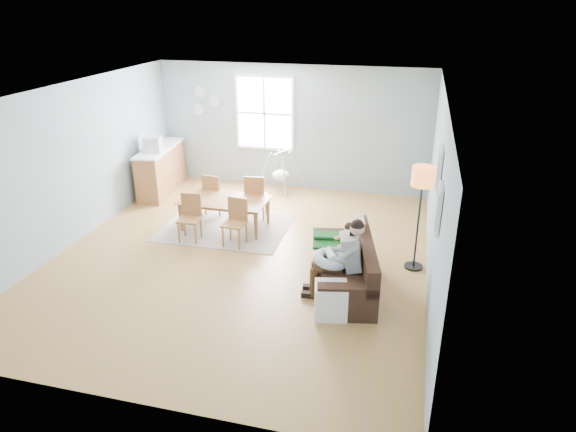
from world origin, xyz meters
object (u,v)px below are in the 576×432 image
(chair_se, at_px, (236,219))
(monitor, at_px, (153,144))
(baby_swing, at_px, (281,174))
(floor_lamp, at_px, (422,185))
(dining_table, at_px, (225,214))
(counter, at_px, (161,169))
(father, at_px, (341,256))
(chair_ne, at_px, (255,194))
(sofa, at_px, (347,271))
(storage_cube, at_px, (330,300))
(chair_nw, at_px, (214,192))
(chair_sw, at_px, (190,215))
(toddler, at_px, (343,242))

(chair_se, bearing_deg, monitor, 144.04)
(baby_swing, bearing_deg, floor_lamp, -43.67)
(dining_table, height_order, counter, counter)
(dining_table, relative_size, monitor, 3.99)
(father, bearing_deg, chair_se, 147.96)
(dining_table, xyz_separation_m, chair_ne, (0.42, 0.57, 0.22))
(dining_table, xyz_separation_m, baby_swing, (0.51, 2.13, 0.13))
(sofa, relative_size, storage_cube, 4.01)
(chair_nw, relative_size, chair_ne, 0.95)
(father, bearing_deg, sofa, 77.62)
(chair_sw, bearing_deg, chair_nw, 91.03)
(sofa, xyz_separation_m, chair_ne, (-2.09, 2.11, 0.23))
(toddler, relative_size, chair_nw, 0.91)
(chair_ne, relative_size, monitor, 2.22)
(floor_lamp, xyz_separation_m, baby_swing, (-2.95, 2.82, -0.98))
(sofa, height_order, chair_se, chair_se)
(father, height_order, counter, father)
(sofa, distance_m, chair_ne, 2.98)
(sofa, relative_size, father, 1.65)
(father, bearing_deg, monitor, 145.77)
(sofa, xyz_separation_m, floor_lamp, (0.95, 0.85, 1.12))
(chair_nw, height_order, chair_ne, chair_ne)
(chair_se, xyz_separation_m, counter, (-2.47, 2.09, 0.05))
(sofa, distance_m, chair_sw, 3.08)
(monitor, relative_size, baby_swing, 0.35)
(toddler, height_order, chair_sw, toddler)
(father, relative_size, baby_swing, 1.06)
(sofa, bearing_deg, chair_se, 154.87)
(baby_swing, bearing_deg, sofa, -61.42)
(dining_table, height_order, chair_ne, chair_ne)
(chair_sw, xyz_separation_m, monitor, (-1.58, 1.77, 0.70))
(father, height_order, toddler, father)
(chair_se, distance_m, monitor, 3.07)
(monitor, xyz_separation_m, baby_swing, (2.50, 0.94, -0.76))
(floor_lamp, bearing_deg, monitor, 160.98)
(counter, bearing_deg, baby_swing, 13.24)
(chair_se, height_order, chair_ne, chair_ne)
(chair_nw, distance_m, counter, 1.88)
(chair_nw, height_order, counter, counter)
(floor_lamp, xyz_separation_m, chair_se, (-3.03, 0.12, -0.93))
(chair_sw, bearing_deg, floor_lamp, -1.62)
(dining_table, xyz_separation_m, chair_se, (0.43, -0.57, 0.18))
(sofa, relative_size, baby_swing, 1.76)
(counter, bearing_deg, chair_nw, -30.88)
(floor_lamp, relative_size, counter, 0.91)
(chair_nw, bearing_deg, father, -39.76)
(storage_cube, relative_size, chair_se, 0.60)
(toddler, xyz_separation_m, baby_swing, (-1.89, 3.50, -0.24))
(chair_nw, relative_size, counter, 0.46)
(dining_table, relative_size, counter, 0.87)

